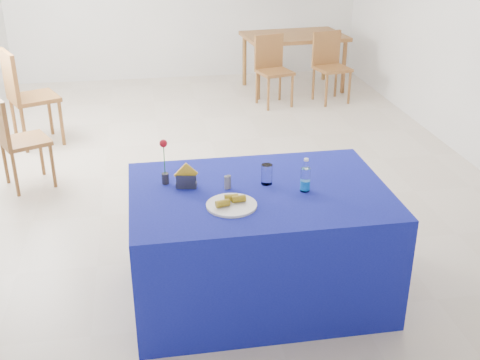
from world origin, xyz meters
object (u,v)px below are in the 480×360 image
object	(u,v)px
water_bottle	(305,180)
chair_win_b	(24,92)
chair_bg_right	(329,62)
chair_bg_left	(272,65)
plate	(232,205)
oak_table	(294,40)
chair_win_a	(15,135)
blue_table	(259,242)

from	to	relation	value
water_bottle	chair_win_b	world-z (taller)	chair_win_b
chair_bg_right	chair_bg_left	bearing A→B (deg)	169.13
plate	chair_win_b	bearing A→B (deg)	117.37
water_bottle	chair_bg_right	distance (m)	4.40
oak_table	chair_win_b	xyz separation A→B (m)	(-3.29, -1.61, -0.09)
chair_win_a	chair_win_b	bearing A→B (deg)	-20.82
water_bottle	chair_win_a	distance (m)	2.92
chair_bg_left	chair_bg_right	bearing A→B (deg)	-12.31
plate	chair_bg_left	distance (m)	4.41
blue_table	water_bottle	world-z (taller)	water_bottle
blue_table	chair_bg_left	bearing A→B (deg)	76.46
plate	oak_table	distance (m)	5.11
chair_win_a	chair_win_b	distance (m)	1.09
plate	water_bottle	xyz separation A→B (m)	(0.48, 0.13, 0.06)
plate	oak_table	bearing A→B (deg)	71.60
water_bottle	chair_win_b	size ratio (longest dim) A/B	0.21
blue_table	water_bottle	distance (m)	0.53
plate	chair_bg_right	distance (m)	4.69
blue_table	chair_win_a	size ratio (longest dim) A/B	1.84
water_bottle	chair_win_b	xyz separation A→B (m)	(-2.16, 3.11, -0.24)
plate	chair_win_a	bearing A→B (deg)	126.65
chair_bg_left	chair_win_b	bearing A→B (deg)	-175.13
blue_table	chair_bg_left	xyz separation A→B (m)	(0.97, 4.04, 0.12)
chair_bg_right	blue_table	bearing A→B (deg)	-126.06
plate	chair_bg_right	size ratio (longest dim) A/B	0.34
oak_table	chair_bg_left	world-z (taller)	chair_bg_left
oak_table	chair_bg_left	distance (m)	0.77
chair_bg_right	chair_win_b	size ratio (longest dim) A/B	0.86
chair_bg_right	oak_table	bearing A→B (deg)	106.59
plate	water_bottle	size ratio (longest dim) A/B	1.39
plate	chair_win_a	xyz separation A→B (m)	(-1.61, 2.16, -0.26)
oak_table	chair_bg_left	bearing A→B (deg)	-125.53
water_bottle	oak_table	world-z (taller)	water_bottle
blue_table	chair_win_b	size ratio (longest dim) A/B	1.56
water_bottle	chair_bg_left	world-z (taller)	water_bottle
water_bottle	chair_bg_left	size ratio (longest dim) A/B	0.25
chair_bg_left	blue_table	bearing A→B (deg)	-117.94
water_bottle	chair_bg_right	world-z (taller)	water_bottle
oak_table	chair_win_b	distance (m)	3.66
chair_win_b	water_bottle	bearing A→B (deg)	-169.18
blue_table	water_bottle	bearing A→B (deg)	-12.92
plate	chair_win_b	distance (m)	3.65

